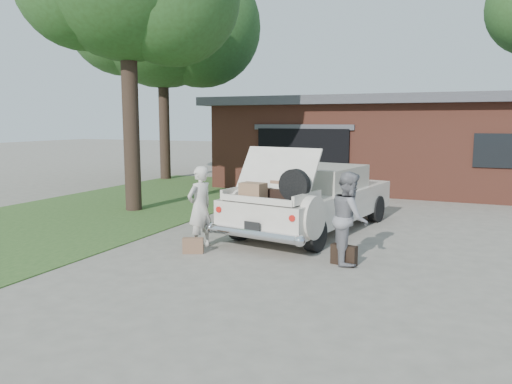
% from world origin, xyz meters
% --- Properties ---
extents(ground, '(90.00, 90.00, 0.00)m').
position_xyz_m(ground, '(0.00, 0.00, 0.00)').
color(ground, gray).
rests_on(ground, ground).
extents(grass_strip, '(6.00, 16.00, 0.02)m').
position_xyz_m(grass_strip, '(-5.50, 3.00, 0.01)').
color(grass_strip, '#2D4C1E').
rests_on(grass_strip, ground).
extents(house, '(12.80, 7.80, 3.30)m').
position_xyz_m(house, '(0.98, 11.47, 1.67)').
color(house, brown).
rests_on(house, ground).
extents(tree_back, '(7.51, 6.53, 10.34)m').
position_xyz_m(tree_back, '(-8.08, 9.70, 6.77)').
color(tree_back, '#38281E').
rests_on(tree_back, ground).
extents(sedan, '(2.75, 5.31, 1.94)m').
position_xyz_m(sedan, '(0.56, 2.52, 0.74)').
color(sedan, beige).
rests_on(sedan, ground).
extents(woman_left, '(0.54, 0.67, 1.60)m').
position_xyz_m(woman_left, '(-1.00, 0.16, 0.80)').
color(woman_left, beige).
rests_on(woman_left, ground).
extents(woman_right, '(0.85, 0.95, 1.61)m').
position_xyz_m(woman_right, '(1.90, 0.27, 0.80)').
color(woman_right, gray).
rests_on(woman_right, ground).
extents(suitcase_left, '(0.40, 0.26, 0.30)m').
position_xyz_m(suitcase_left, '(-0.91, -0.27, 0.15)').
color(suitcase_left, brown).
rests_on(suitcase_left, ground).
extents(suitcase_right, '(0.47, 0.23, 0.35)m').
position_xyz_m(suitcase_right, '(1.86, 0.12, 0.17)').
color(suitcase_right, black).
rests_on(suitcase_right, ground).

